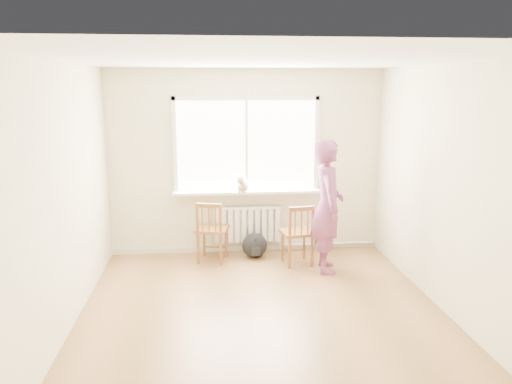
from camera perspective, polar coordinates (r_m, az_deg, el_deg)
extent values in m
plane|color=#9C6A40|center=(5.58, 0.87, -13.99)|extent=(4.50, 4.50, 0.00)
plane|color=white|center=(5.02, 0.97, 14.93)|extent=(4.50, 4.50, 0.00)
cube|color=beige|center=(7.34, -1.12, 3.40)|extent=(4.00, 0.01, 2.70)
cube|color=white|center=(7.28, -1.11, 5.32)|extent=(2.00, 0.02, 1.30)
cube|color=white|center=(7.22, -1.12, 10.67)|extent=(2.12, 0.05, 0.06)
cube|color=white|center=(7.25, -9.27, 5.14)|extent=(0.06, 0.05, 1.42)
cube|color=white|center=(7.42, 6.89, 5.36)|extent=(0.06, 0.05, 1.42)
cube|color=white|center=(7.26, -1.10, 5.30)|extent=(0.04, 0.05, 1.30)
cube|color=white|center=(7.30, -1.04, 0.01)|extent=(2.15, 0.22, 0.04)
cube|color=white|center=(7.48, -1.06, -3.68)|extent=(1.00, 0.02, 0.55)
cube|color=white|center=(7.43, -1.03, -3.79)|extent=(1.00, 0.10, 0.51)
cube|color=white|center=(7.37, -1.03, -1.84)|extent=(1.00, 0.12, 0.03)
cylinder|color=silver|center=(7.77, 8.23, -5.87)|extent=(1.40, 0.04, 0.04)
cube|color=beige|center=(7.63, -1.07, -6.40)|extent=(4.00, 0.03, 0.08)
cube|color=brown|center=(7.11, -5.06, -4.25)|extent=(0.52, 0.51, 0.04)
cylinder|color=brown|center=(7.29, -3.45, -5.71)|extent=(0.04, 0.04, 0.46)
cylinder|color=brown|center=(7.37, -5.96, -5.57)|extent=(0.04, 0.04, 0.46)
cylinder|color=brown|center=(6.98, -4.03, -6.51)|extent=(0.04, 0.04, 0.46)
cylinder|color=brown|center=(7.06, -6.65, -6.35)|extent=(0.04, 0.04, 0.46)
cylinder|color=brown|center=(6.92, -4.05, -4.89)|extent=(0.04, 0.04, 0.88)
cylinder|color=brown|center=(7.00, -6.69, -4.75)|extent=(0.04, 0.04, 0.88)
cube|color=brown|center=(6.85, -5.45, -1.56)|extent=(0.35, 0.13, 0.06)
cylinder|color=brown|center=(6.88, -4.67, -3.10)|extent=(0.02, 0.02, 0.35)
cylinder|color=brown|center=(6.90, -5.42, -3.06)|extent=(0.02, 0.02, 0.35)
cylinder|color=brown|center=(6.92, -6.16, -3.03)|extent=(0.02, 0.02, 0.35)
cube|color=brown|center=(6.97, 4.74, -4.61)|extent=(0.48, 0.47, 0.04)
cylinder|color=brown|center=(7.24, 5.52, -5.90)|extent=(0.04, 0.04, 0.46)
cylinder|color=brown|center=(7.14, 3.04, -6.12)|extent=(0.04, 0.04, 0.46)
cylinder|color=brown|center=(6.95, 6.43, -6.69)|extent=(0.04, 0.04, 0.46)
cylinder|color=brown|center=(6.84, 3.85, -6.93)|extent=(0.04, 0.04, 0.46)
cylinder|color=brown|center=(6.88, 6.47, -5.08)|extent=(0.04, 0.04, 0.87)
cylinder|color=brown|center=(6.78, 3.88, -5.30)|extent=(0.04, 0.04, 0.87)
cube|color=brown|center=(6.72, 5.25, -1.91)|extent=(0.35, 0.09, 0.06)
cylinder|color=brown|center=(6.80, 5.95, -3.37)|extent=(0.02, 0.02, 0.35)
cylinder|color=brown|center=(6.77, 5.22, -3.42)|extent=(0.02, 0.02, 0.35)
cylinder|color=brown|center=(6.74, 4.48, -3.48)|extent=(0.02, 0.02, 0.35)
imported|color=#B83D58|center=(6.68, 8.17, -1.60)|extent=(0.47, 0.68, 1.78)
ellipsoid|color=#CEB28C|center=(7.21, -1.54, 0.79)|extent=(0.24, 0.30, 0.19)
sphere|color=#CEB28C|center=(7.07, -1.78, 1.36)|extent=(0.11, 0.11, 0.11)
cone|color=#CEB28C|center=(7.07, -2.01, 1.79)|extent=(0.03, 0.03, 0.04)
cone|color=#CEB28C|center=(7.05, -1.56, 1.78)|extent=(0.03, 0.03, 0.04)
cylinder|color=#CEB28C|center=(7.35, -1.29, 0.54)|extent=(0.08, 0.17, 0.02)
cylinder|color=#CEB28C|center=(7.13, -1.94, 0.27)|extent=(0.02, 0.02, 0.10)
cylinder|color=#CEB28C|center=(7.12, -1.49, 0.25)|extent=(0.02, 0.02, 0.10)
ellipsoid|color=black|center=(7.28, -0.15, -6.13)|extent=(0.42, 0.35, 0.37)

